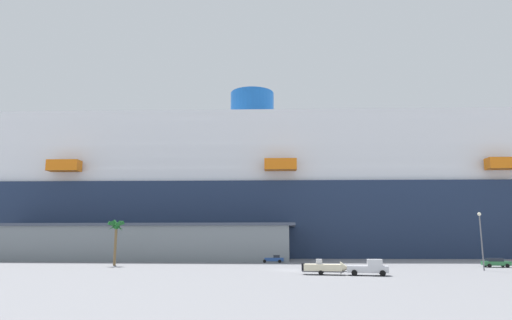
{
  "coord_description": "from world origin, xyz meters",
  "views": [
    {
      "loc": [
        4.14,
        -71.83,
        5.31
      ],
      "look_at": [
        -8.71,
        30.39,
        23.4
      ],
      "focal_mm": 30.67,
      "sensor_mm": 36.0,
      "label": 1
    }
  ],
  "objects_px": {
    "street_lamp": "(481,233)",
    "palm_tree": "(116,229)",
    "parked_car_blue_suv": "(273,259)",
    "cruise_ship": "(379,197)",
    "small_boat_on_trailer": "(328,268)",
    "pickup_truck": "(369,268)",
    "parked_car_green_wagon": "(496,262)"
  },
  "relations": [
    {
      "from": "parked_car_green_wagon",
      "to": "parked_car_blue_suv",
      "type": "relative_size",
      "value": 0.95
    },
    {
      "from": "palm_tree",
      "to": "parked_car_blue_suv",
      "type": "bearing_deg",
      "value": 23.95
    },
    {
      "from": "cruise_ship",
      "to": "parked_car_blue_suv",
      "type": "relative_size",
      "value": 59.85
    },
    {
      "from": "street_lamp",
      "to": "parked_car_blue_suv",
      "type": "height_order",
      "value": "street_lamp"
    },
    {
      "from": "small_boat_on_trailer",
      "to": "cruise_ship",
      "type": "bearing_deg",
      "value": 75.07
    },
    {
      "from": "small_boat_on_trailer",
      "to": "parked_car_blue_suv",
      "type": "relative_size",
      "value": 1.57
    },
    {
      "from": "cruise_ship",
      "to": "street_lamp",
      "type": "relative_size",
      "value": 30.68
    },
    {
      "from": "street_lamp",
      "to": "palm_tree",
      "type": "bearing_deg",
      "value": 175.89
    },
    {
      "from": "pickup_truck",
      "to": "parked_car_green_wagon",
      "type": "xyz_separation_m",
      "value": [
        24.15,
        19.56,
        -0.21
      ]
    },
    {
      "from": "cruise_ship",
      "to": "palm_tree",
      "type": "relative_size",
      "value": 33.15
    },
    {
      "from": "pickup_truck",
      "to": "palm_tree",
      "type": "bearing_deg",
      "value": 160.47
    },
    {
      "from": "cruise_ship",
      "to": "parked_car_blue_suv",
      "type": "bearing_deg",
      "value": -126.75
    },
    {
      "from": "parked_car_green_wagon",
      "to": "palm_tree",
      "type": "bearing_deg",
      "value": -176.85
    },
    {
      "from": "street_lamp",
      "to": "parked_car_blue_suv",
      "type": "xyz_separation_m",
      "value": [
        -35.05,
        17.26,
        -5.03
      ]
    },
    {
      "from": "pickup_truck",
      "to": "parked_car_green_wagon",
      "type": "relative_size",
      "value": 1.29
    },
    {
      "from": "pickup_truck",
      "to": "parked_car_blue_suv",
      "type": "height_order",
      "value": "pickup_truck"
    },
    {
      "from": "cruise_ship",
      "to": "pickup_truck",
      "type": "relative_size",
      "value": 49.01
    },
    {
      "from": "small_boat_on_trailer",
      "to": "palm_tree",
      "type": "relative_size",
      "value": 0.87
    },
    {
      "from": "small_boat_on_trailer",
      "to": "parked_car_blue_suv",
      "type": "xyz_separation_m",
      "value": [
        -10.23,
        28.01,
        -0.13
      ]
    },
    {
      "from": "street_lamp",
      "to": "cruise_ship",
      "type": "bearing_deg",
      "value": 97.89
    },
    {
      "from": "pickup_truck",
      "to": "street_lamp",
      "type": "relative_size",
      "value": 0.63
    },
    {
      "from": "pickup_truck",
      "to": "small_boat_on_trailer",
      "type": "xyz_separation_m",
      "value": [
        -5.68,
        0.46,
        -0.08
      ]
    },
    {
      "from": "cruise_ship",
      "to": "small_boat_on_trailer",
      "type": "relative_size",
      "value": 38.15
    },
    {
      "from": "small_boat_on_trailer",
      "to": "parked_car_green_wagon",
      "type": "bearing_deg",
      "value": 32.64
    },
    {
      "from": "parked_car_blue_suv",
      "to": "street_lamp",
      "type": "bearing_deg",
      "value": -26.22
    },
    {
      "from": "pickup_truck",
      "to": "small_boat_on_trailer",
      "type": "height_order",
      "value": "pickup_truck"
    },
    {
      "from": "street_lamp",
      "to": "parked_car_green_wagon",
      "type": "bearing_deg",
      "value": 59.01
    },
    {
      "from": "street_lamp",
      "to": "parked_car_blue_suv",
      "type": "relative_size",
      "value": 1.95
    },
    {
      "from": "palm_tree",
      "to": "small_boat_on_trailer",
      "type": "bearing_deg",
      "value": -21.54
    },
    {
      "from": "cruise_ship",
      "to": "small_boat_on_trailer",
      "type": "height_order",
      "value": "cruise_ship"
    },
    {
      "from": "cruise_ship",
      "to": "parked_car_blue_suv",
      "type": "xyz_separation_m",
      "value": [
        -27.54,
        -36.88,
        -15.59
      ]
    },
    {
      "from": "street_lamp",
      "to": "pickup_truck",
      "type": "bearing_deg",
      "value": -149.64
    }
  ]
}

